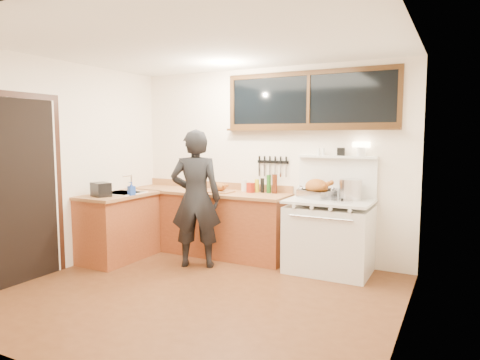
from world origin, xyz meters
The scene contains 20 objects.
ground_plane centered at (0.00, 0.00, -0.01)m, with size 4.00×3.50×0.02m, color #542C16.
room_shell centered at (0.00, 0.00, 1.65)m, with size 4.10×3.60×2.65m.
counter_back centered at (-0.80, 1.45, 0.45)m, with size 2.44×0.64×1.00m.
counter_left centered at (-1.70, 0.62, 0.45)m, with size 0.64×1.09×0.90m.
sink_unit centered at (-1.68, 0.70, 0.85)m, with size 0.50×0.45×0.37m.
vintage_stove centered at (1.00, 1.41, 0.47)m, with size 1.02×0.74×1.60m.
back_window centered at (0.60, 1.72, 2.06)m, with size 2.32×0.13×0.77m.
left_doorway centered at (-1.99, -0.55, 1.09)m, with size 0.02×1.04×2.17m.
knife_strip centered at (0.10, 1.73, 1.31)m, with size 0.46×0.03×0.28m.
man centered at (-0.58, 0.84, 0.88)m, with size 0.76×0.65×1.76m.
soap_bottle centered at (-1.43, 0.60, 0.99)m, with size 0.10×0.10×0.18m.
toaster centered at (-1.70, 0.33, 0.99)m, with size 0.31×0.26×0.18m.
cutting_board centered at (-0.54, 1.38, 0.95)m, with size 0.38×0.29×0.13m.
roast_turkey centered at (0.81, 1.48, 1.00)m, with size 0.50×0.45×0.24m.
stockpot centered at (1.22, 1.52, 1.03)m, with size 0.35×0.35×0.25m.
saucepan centered at (0.94, 1.70, 0.96)m, with size 0.18×0.29×0.12m.
pot_lid centered at (1.17, 1.32, 0.91)m, with size 0.33×0.33×0.04m.
coffee_tin centered at (-0.15, 1.55, 0.97)m, with size 0.11×0.09×0.14m.
pitcher centered at (-0.30, 1.64, 0.98)m, with size 0.10×0.10×0.16m.
bottle_cluster centered at (0.07, 1.63, 1.02)m, with size 0.33×0.07×0.26m.
Camera 1 is at (2.41, -3.68, 1.69)m, focal length 32.00 mm.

